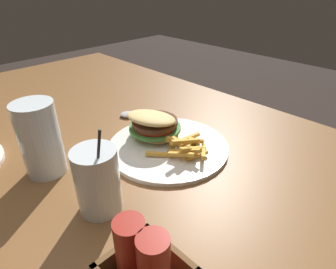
# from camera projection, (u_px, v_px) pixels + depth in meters

# --- Properties ---
(dining_table) EXTENTS (1.69, 1.15, 0.77)m
(dining_table) POSITION_uv_depth(u_px,v_px,m) (91.00, 180.00, 0.74)
(dining_table) COLOR brown
(dining_table) RESTS_ON ground_plane
(meal_plate_near) EXTENTS (0.30, 0.30, 0.09)m
(meal_plate_near) POSITION_uv_depth(u_px,v_px,m) (161.00, 135.00, 0.72)
(meal_plate_near) COLOR white
(meal_plate_near) RESTS_ON dining_table
(beer_glass) EXTENTS (0.09, 0.09, 0.17)m
(beer_glass) POSITION_uv_depth(u_px,v_px,m) (40.00, 140.00, 0.60)
(beer_glass) COLOR silver
(beer_glass) RESTS_ON dining_table
(juice_glass) EXTENTS (0.08, 0.08, 0.18)m
(juice_glass) POSITION_uv_depth(u_px,v_px,m) (98.00, 183.00, 0.51)
(juice_glass) COLOR silver
(juice_glass) RESTS_ON dining_table
(spoon) EXTENTS (0.11, 0.14, 0.01)m
(spoon) POSITION_uv_depth(u_px,v_px,m) (131.00, 114.00, 0.87)
(spoon) COLOR silver
(spoon) RESTS_ON dining_table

